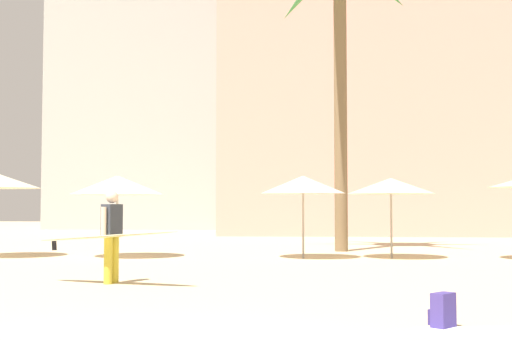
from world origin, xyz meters
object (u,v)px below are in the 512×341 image
at_px(backpack, 442,311).
at_px(cafe_umbrella_3, 117,185).
at_px(person_mid_right, 110,234).
at_px(cafe_umbrella_0, 391,186).
at_px(cafe_umbrella_1, 303,185).

bearing_deg(backpack, cafe_umbrella_3, -16.40).
height_order(backpack, person_mid_right, person_mid_right).
distance_m(cafe_umbrella_0, cafe_umbrella_3, 7.77).
xyz_separation_m(cafe_umbrella_0, person_mid_right, (-5.91, -7.05, -1.09)).
bearing_deg(cafe_umbrella_3, person_mid_right, -74.58).
height_order(cafe_umbrella_1, cafe_umbrella_3, cafe_umbrella_3).
distance_m(backpack, person_mid_right, 6.89).
distance_m(cafe_umbrella_3, person_mid_right, 7.09).
bearing_deg(cafe_umbrella_0, cafe_umbrella_3, -177.78).
bearing_deg(cafe_umbrella_1, backpack, -80.18).
bearing_deg(person_mid_right, cafe_umbrella_3, 124.66).
bearing_deg(cafe_umbrella_1, cafe_umbrella_3, -178.93).
xyz_separation_m(cafe_umbrella_0, cafe_umbrella_1, (-2.46, -0.20, 0.04)).
xyz_separation_m(cafe_umbrella_0, backpack, (-0.54, -11.31, -1.82)).
distance_m(cafe_umbrella_1, backpack, 11.42).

